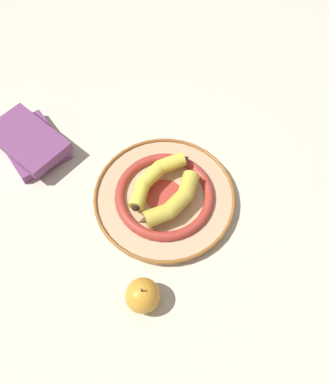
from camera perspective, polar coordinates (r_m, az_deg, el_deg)
The scene contains 6 objects.
ground_plane at distance 0.92m, azimuth 2.62°, elevation -2.90°, with size 2.80×2.80×0.00m, color beige.
decorative_bowl at distance 0.91m, azimuth 0.00°, elevation -0.70°, with size 0.35×0.35×0.04m.
banana_a at distance 0.90m, azimuth -1.41°, elevation 2.37°, with size 0.16×0.15×0.04m.
banana_b at distance 0.86m, azimuth 1.41°, elevation -1.56°, with size 0.16×0.14×0.04m.
book_stack at distance 1.05m, azimuth -19.87°, elevation 7.20°, with size 0.23×0.24×0.06m.
apple at distance 0.81m, azimuth -3.34°, elevation -15.46°, with size 0.07×0.07×0.09m.
Camera 1 is at (0.08, 0.40, 0.82)m, focal length 35.00 mm.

